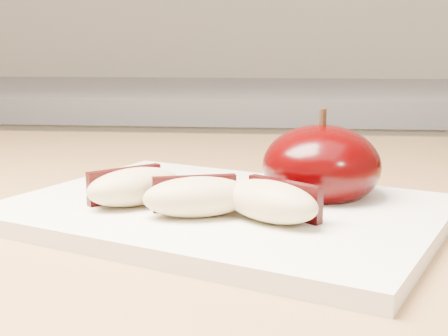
{
  "coord_description": "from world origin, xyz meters",
  "views": [
    {
      "loc": [
        0.01,
        -0.02,
        1.02
      ],
      "look_at": [
        -0.03,
        0.4,
        0.94
      ],
      "focal_mm": 50.0,
      "sensor_mm": 36.0,
      "label": 1
    }
  ],
  "objects": [
    {
      "name": "cutting_board",
      "position": [
        -0.03,
        0.4,
        0.91
      ],
      "size": [
        0.35,
        0.31,
        0.01
      ],
      "primitive_type": "cube",
      "rotation": [
        0.0,
        0.0,
        -0.41
      ],
      "color": "silver",
      "rests_on": "island_counter"
    },
    {
      "name": "apple_wedge_b",
      "position": [
        -0.04,
        0.37,
        0.92
      ],
      "size": [
        0.08,
        0.05,
        0.03
      ],
      "rotation": [
        0.0,
        0.0,
        0.29
      ],
      "color": "tan",
      "rests_on": "cutting_board"
    },
    {
      "name": "back_cabinet",
      "position": [
        0.0,
        1.2,
        0.47
      ],
      "size": [
        2.4,
        0.62,
        0.94
      ],
      "color": "silver",
      "rests_on": "ground"
    },
    {
      "name": "apple_wedge_c",
      "position": [
        0.0,
        0.36,
        0.92
      ],
      "size": [
        0.08,
        0.07,
        0.03
      ],
      "rotation": [
        0.0,
        0.0,
        -0.67
      ],
      "color": "tan",
      "rests_on": "cutting_board"
    },
    {
      "name": "apple_wedge_a",
      "position": [
        -0.09,
        0.39,
        0.92
      ],
      "size": [
        0.08,
        0.07,
        0.03
      ],
      "rotation": [
        0.0,
        0.0,
        0.74
      ],
      "color": "tan",
      "rests_on": "cutting_board"
    },
    {
      "name": "apple_half",
      "position": [
        0.04,
        0.43,
        0.93
      ],
      "size": [
        0.1,
        0.1,
        0.07
      ],
      "rotation": [
        0.0,
        0.0,
        0.25
      ],
      "color": "black",
      "rests_on": "cutting_board"
    }
  ]
}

